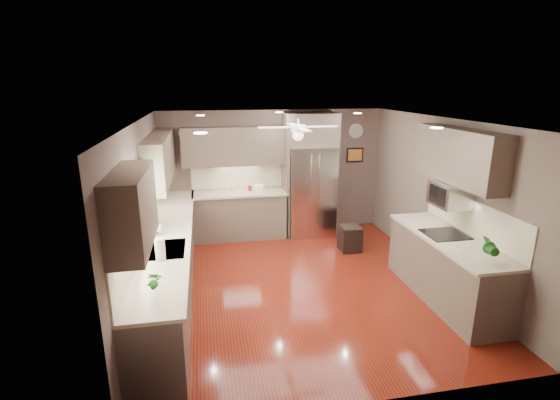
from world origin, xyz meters
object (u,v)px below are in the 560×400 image
object	(u,v)px
bowl	(259,190)
soap_bottle	(158,228)
refrigerator	(310,177)
canister_c	(233,188)
paper_towel	(160,249)
potted_plant_left	(154,280)
microwave	(450,195)
stool	(350,238)
canister_d	(250,188)
potted_plant_right	(490,247)

from	to	relation	value
bowl	soap_bottle	bearing A→B (deg)	-129.36
bowl	refrigerator	xyz separation A→B (m)	(1.03, -0.02, 0.22)
canister_c	paper_towel	distance (m)	3.24
potted_plant_left	microwave	bearing A→B (deg)	15.75
bowl	paper_towel	world-z (taller)	paper_towel
canister_c	refrigerator	size ratio (longest dim) A/B	0.07
soap_bottle	stool	distance (m)	3.52
canister_d	potted_plant_right	distance (m)	4.53
potted_plant_left	stool	world-z (taller)	potted_plant_left
refrigerator	potted_plant_right	bearing A→B (deg)	-71.88
microwave	paper_towel	size ratio (longest dim) A/B	1.85
soap_bottle	microwave	size ratio (longest dim) A/B	0.37
canister_d	stool	size ratio (longest dim) A/B	0.24
soap_bottle	potted_plant_left	bearing A→B (deg)	-85.95
canister_c	stool	bearing A→B (deg)	-28.17
microwave	potted_plant_left	bearing A→B (deg)	-164.25
potted_plant_left	potted_plant_right	bearing A→B (deg)	1.14
canister_c	bowl	xyz separation A→B (m)	(0.51, -0.02, -0.06)
soap_bottle	canister_c	bearing A→B (deg)	60.21
potted_plant_left	bowl	distance (m)	4.17
microwave	refrigerator	bearing A→B (deg)	116.09
canister_c	stool	distance (m)	2.45
potted_plant_left	potted_plant_right	distance (m)	3.87
soap_bottle	potted_plant_left	xyz separation A→B (m)	(0.12, -1.73, 0.04)
soap_bottle	refrigerator	bearing A→B (deg)	37.15
refrigerator	stool	size ratio (longest dim) A/B	5.36
potted_plant_left	canister_d	bearing A→B (deg)	69.88
canister_d	refrigerator	distance (m)	1.23
potted_plant_right	paper_towel	size ratio (longest dim) A/B	1.21
refrigerator	microwave	size ratio (longest dim) A/B	4.45
potted_plant_right	canister_d	bearing A→B (deg)	122.59
refrigerator	paper_towel	bearing A→B (deg)	-131.44
soap_bottle	potted_plant_left	size ratio (longest dim) A/B	0.70
canister_c	refrigerator	bearing A→B (deg)	-1.46
canister_d	refrigerator	size ratio (longest dim) A/B	0.04
potted_plant_left	paper_towel	bearing A→B (deg)	90.72
soap_bottle	microwave	bearing A→B (deg)	-8.55
potted_plant_right	refrigerator	size ratio (longest dim) A/B	0.15
potted_plant_right	refrigerator	xyz separation A→B (m)	(-1.23, 3.75, 0.07)
canister_c	potted_plant_right	size ratio (longest dim) A/B	0.46
canister_c	refrigerator	world-z (taller)	refrigerator
bowl	microwave	xyz separation A→B (m)	(2.35, -2.73, 0.51)
potted_plant_right	stool	distance (m)	2.93
microwave	paper_towel	bearing A→B (deg)	-175.79
potted_plant_left	microwave	size ratio (longest dim) A/B	0.53
soap_bottle	paper_towel	size ratio (longest dim) A/B	0.68
refrigerator	paper_towel	xyz separation A→B (m)	(-2.65, -3.00, -0.11)
canister_c	bowl	world-z (taller)	canister_c
bowl	stool	xyz separation A→B (m)	(1.53, -1.07, -0.73)
soap_bottle	microwave	world-z (taller)	microwave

